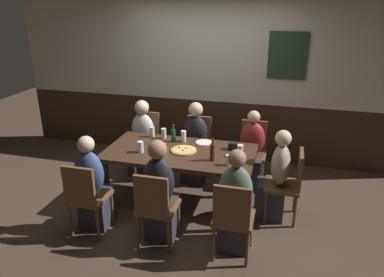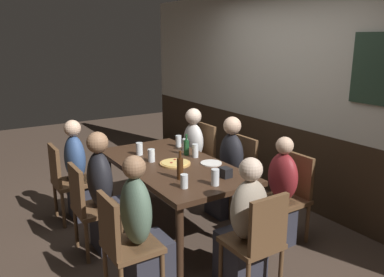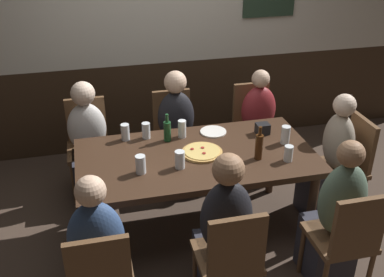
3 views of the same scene
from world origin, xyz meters
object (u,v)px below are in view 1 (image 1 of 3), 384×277
Objects in this scene: chair_mid_near at (155,205)px; chair_left_far at (146,138)px; chair_right_far at (252,148)px; beer_glass_tall at (141,147)px; dining_table at (180,156)px; chair_left_near at (86,195)px; person_left_near at (93,190)px; person_mid_near at (161,197)px; person_left_far at (142,143)px; tumbler_short at (240,151)px; person_head_east at (275,182)px; pint_glass_amber at (164,134)px; chair_head_east at (289,182)px; condiment_caddy at (233,146)px; person_mid_far at (195,148)px; person_right_near at (235,209)px; beer_glass_half at (184,137)px; person_right_far at (251,156)px; tumbler_water at (152,133)px; pizza at (184,150)px; beer_bottle_green at (173,135)px; beer_bottle_brown at (212,152)px; pint_glass_pale at (229,161)px; chair_mid_far at (197,143)px; plate_white_large at (204,143)px.

chair_mid_near is 1.00× the size of chair_left_far.
chair_right_far is 1.67m from beer_glass_tall.
chair_mid_near is at bearing -90.00° from dining_table.
person_left_near is at bearing 90.00° from chair_left_near.
person_left_near is (-0.81, 0.16, -0.02)m from chair_mid_near.
person_mid_near reaches higher than person_left_near.
person_left_near is 1.46m from person_left_far.
chair_mid_near is 1.21m from tumbler_short.
person_head_east reaches higher than tumbler_short.
tumbler_short reaches higher than pint_glass_amber.
chair_right_far is at bearing 120.44° from chair_head_east.
condiment_caddy is (0.96, -0.15, -0.01)m from pint_glass_amber.
person_mid_far reaches higher than chair_mid_near.
chair_head_east is 2.26m from person_left_near.
beer_glass_tall is at bearing 155.53° from person_right_near.
person_right_near is at bearing -50.87° from beer_glass_half.
person_mid_far reaches higher than chair_head_east.
chair_left_near is 6.34× the size of beer_glass_tall.
chair_mid_near is at bearing -116.45° from person_right_far.
person_left_near is at bearing -90.00° from person_left_far.
tumbler_water is at bearing 172.07° from condiment_caddy.
person_mid_near reaches higher than beer_glass_half.
chair_left_far is 6.34× the size of beer_glass_tall.
pizza is 0.36m from beer_bottle_green.
person_mid_far is at bearing -11.34° from chair_left_far.
chair_left_far is at bearing 139.67° from beer_bottle_brown.
tumbler_short is (0.09, 0.26, 0.01)m from pint_glass_pale.
pint_glass_amber is (0.12, 0.52, -0.01)m from beer_glass_tall.
chair_left_far is 0.68m from tumbler_water.
tumbler_water is 1.29m from tumbler_short.
beer_bottle_green is at bearing -165.51° from beer_glass_half.
chair_right_far is (-0.53, 0.89, 0.00)m from chair_head_east.
chair_left_far is at bearing 141.88° from pint_glass_pale.
chair_left_near is (-0.81, -0.89, -0.17)m from dining_table.
pint_glass_amber is at bearing 170.27° from beer_glass_half.
person_head_east is 8.32× the size of pint_glass_amber.
person_mid_far is (-0.00, 1.47, -0.01)m from person_mid_near.
chair_mid_near is 1.00× the size of chair_mid_far.
person_mid_far is (0.81, 1.63, -0.01)m from chair_left_near.
chair_mid_far is 1.20m from beer_bottle_brown.
person_left_far is 1.14m from plate_white_large.
beer_glass_half is (0.76, 1.05, 0.33)m from person_left_near.
chair_head_east is at bearing -59.56° from chair_right_far.
person_mid_far is 9.26× the size of pint_glass_pale.
pizza is (0.05, 0.74, 0.25)m from person_mid_near.
chair_left_far is 0.94m from beer_bottle_green.
person_right_near is 0.76m from beer_bottle_brown.
tumbler_water is at bearing 143.43° from dining_table.
beer_bottle_green is (-0.98, -0.45, 0.38)m from person_right_far.
person_mid_near is at bearing -147.92° from person_head_east.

